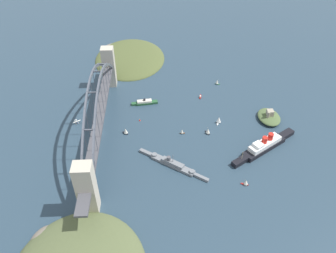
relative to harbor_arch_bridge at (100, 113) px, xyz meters
The scene contains 16 objects.
ground_plane 31.93m from the harbor_arch_bridge, behind, with size 1400.00×1400.00×0.00m, color #283D4C.
harbor_arch_bridge is the anchor object (origin of this frame).
headland_west_shore 195.37m from the harbor_arch_bridge, behind, with size 144.02×114.37×18.95m.
ocean_liner 192.98m from the harbor_arch_bridge, 79.23° to the left, with size 60.24×86.12×19.00m.
naval_cruiser 103.05m from the harbor_arch_bridge, 54.77° to the left, with size 52.67×73.73×16.08m.
harbor_ferry_steamer 83.25m from the harbor_arch_bridge, 140.20° to the left, with size 10.51×35.97×7.86m.
fort_island_mid_harbor 211.30m from the harbor_arch_bridge, 95.09° to the left, with size 37.48×27.79×14.72m.
seaplane_taxiing_near_bridge 51.40m from the harbor_arch_bridge, 121.52° to the right, with size 8.56×9.26×4.85m.
small_boat_0 99.74m from the harbor_arch_bridge, 87.34° to the left, with size 3.40×6.08×7.58m.
small_boat_1 190.06m from the harbor_arch_bridge, 123.89° to the left, with size 5.31×6.83×8.10m.
small_boat_2 146.55m from the harbor_arch_bridge, 95.64° to the left, with size 9.82×7.65×10.43m.
small_boat_3 149.33m from the harbor_arch_bridge, 119.42° to the left, with size 9.68×3.53×2.65m.
small_boat_4 129.92m from the harbor_arch_bridge, 87.33° to the left, with size 8.34×6.31×8.77m.
small_boat_5 179.78m from the harbor_arch_bridge, 60.38° to the left, with size 5.49×7.70×7.67m.
small_boat_6 39.17m from the harbor_arch_bridge, 87.08° to the left, with size 6.91×7.83×8.66m.
channel_marker_buoy 58.26m from the harbor_arch_bridge, 117.93° to the left, with size 2.20×2.20×2.75m.
Camera 1 is at (306.10, 64.59, 261.44)m, focal length 35.18 mm.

